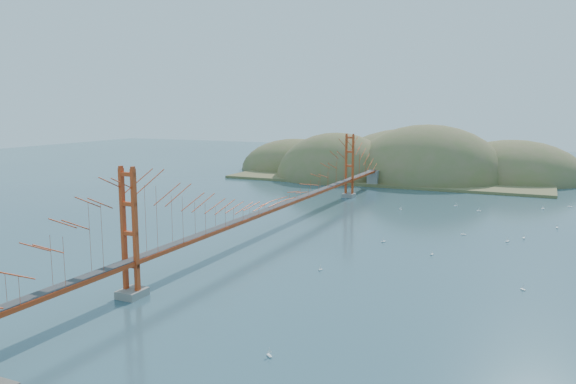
% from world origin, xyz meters
% --- Properties ---
extents(ground, '(320.00, 320.00, 0.00)m').
position_xyz_m(ground, '(0.00, 0.00, 0.00)').
color(ground, '#2F4F5E').
rests_on(ground, ground).
extents(bridge, '(2.20, 94.40, 12.00)m').
position_xyz_m(bridge, '(0.00, 0.18, 7.01)').
color(bridge, gray).
rests_on(bridge, ground).
extents(far_headlands, '(84.00, 58.00, 25.00)m').
position_xyz_m(far_headlands, '(2.21, 68.52, 0.00)').
color(far_headlands, '#776345').
rests_on(far_headlands, ground).
extents(sailboat_0, '(0.52, 0.52, 0.59)m').
position_xyz_m(sailboat_0, '(12.21, -15.41, 0.14)').
color(sailboat_0, white).
rests_on(sailboat_0, ground).
extents(sailboat_17, '(0.66, 0.58, 0.74)m').
position_xyz_m(sailboat_17, '(36.83, 35.67, 0.16)').
color(sailboat_17, white).
rests_on(sailboat_17, ground).
extents(sailboat_15, '(0.53, 0.58, 0.66)m').
position_xyz_m(sailboat_15, '(34.64, 16.83, 0.15)').
color(sailboat_15, white).
rests_on(sailboat_15, ground).
extents(sailboat_3, '(0.62, 0.50, 0.73)m').
position_xyz_m(sailboat_3, '(23.41, 7.24, 0.16)').
color(sailboat_3, white).
rests_on(sailboat_3, ground).
extents(sailboat_16, '(0.57, 0.57, 0.60)m').
position_xyz_m(sailboat_16, '(11.62, 21.68, 0.14)').
color(sailboat_16, white).
rests_on(sailboat_16, ground).
extents(sailboat_14, '(0.53, 0.53, 0.60)m').
position_xyz_m(sailboat_14, '(21.53, -4.53, 0.14)').
color(sailboat_14, white).
rests_on(sailboat_14, ground).
extents(sailboat_7, '(0.61, 0.51, 0.70)m').
position_xyz_m(sailboat_7, '(23.38, 25.57, 0.15)').
color(sailboat_7, white).
rests_on(sailboat_7, ground).
extents(sailboat_2, '(0.58, 0.58, 0.61)m').
position_xyz_m(sailboat_2, '(31.46, -13.43, 0.14)').
color(sailboat_2, white).
rests_on(sailboat_2, ground).
extents(sailboat_5, '(0.49, 0.58, 0.66)m').
position_xyz_m(sailboat_5, '(30.71, 8.35, 0.15)').
color(sailboat_5, white).
rests_on(sailboat_5, ground).
extents(sailboat_4, '(0.62, 0.62, 0.67)m').
position_xyz_m(sailboat_4, '(28.93, 5.64, 0.15)').
color(sailboat_4, white).
rests_on(sailboat_4, ground).
extents(sailboat_6, '(0.63, 0.63, 0.66)m').
position_xyz_m(sailboat_6, '(16.41, -35.57, 0.15)').
color(sailboat_6, white).
rests_on(sailboat_6, ground).
extents(sailboat_8, '(0.57, 0.57, 0.59)m').
position_xyz_m(sailboat_8, '(32.73, 31.84, 0.14)').
color(sailboat_8, white).
rests_on(sailboat_8, ground).
extents(sailboat_12, '(0.61, 0.57, 0.69)m').
position_xyz_m(sailboat_12, '(19.33, 28.90, 0.15)').
color(sailboat_12, white).
rests_on(sailboat_12, ground).
extents(sailboat_extra_0, '(0.65, 0.65, 0.68)m').
position_xyz_m(sailboat_extra_0, '(14.92, -0.95, 0.15)').
color(sailboat_extra_0, white).
rests_on(sailboat_extra_0, ground).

